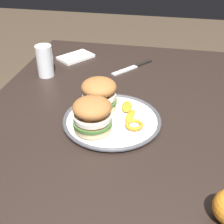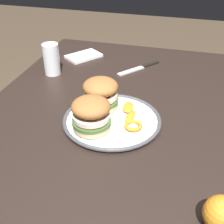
% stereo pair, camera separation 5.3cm
% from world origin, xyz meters
% --- Properties ---
extents(dining_table, '(1.35, 1.01, 0.76)m').
position_xyz_m(dining_table, '(0.00, 0.00, 0.67)').
color(dining_table, black).
rests_on(dining_table, ground).
extents(dinner_plate, '(0.31, 0.31, 0.02)m').
position_xyz_m(dinner_plate, '(-0.01, 0.05, 0.77)').
color(dinner_plate, white).
rests_on(dinner_plate, dining_table).
extents(sandwich_half_left, '(0.12, 0.12, 0.10)m').
position_xyz_m(sandwich_half_left, '(-0.07, 0.09, 0.83)').
color(sandwich_half_left, beige).
rests_on(sandwich_half_left, dinner_plate).
extents(sandwich_half_right, '(0.13, 0.13, 0.10)m').
position_xyz_m(sandwich_half_right, '(0.05, 0.10, 0.83)').
color(sandwich_half_right, beige).
rests_on(sandwich_half_right, dinner_plate).
extents(orange_peel_curled, '(0.06, 0.06, 0.01)m').
position_xyz_m(orange_peel_curled, '(-0.04, -0.03, 0.78)').
color(orange_peel_curled, orange).
rests_on(orange_peel_curled, dinner_plate).
extents(orange_peel_strip_long, '(0.07, 0.04, 0.01)m').
position_xyz_m(orange_peel_strip_long, '(0.06, 0.01, 0.78)').
color(orange_peel_strip_long, orange).
rests_on(orange_peel_strip_long, dinner_plate).
extents(orange_peel_strip_short, '(0.08, 0.03, 0.01)m').
position_xyz_m(orange_peel_strip_short, '(0.01, -0.01, 0.78)').
color(orange_peel_strip_short, orange).
rests_on(orange_peel_strip_short, dinner_plate).
extents(drinking_glass, '(0.07, 0.07, 0.13)m').
position_xyz_m(drinking_glass, '(0.27, 0.38, 0.82)').
color(drinking_glass, white).
rests_on(drinking_glass, dining_table).
extents(whole_orange, '(0.08, 0.08, 0.08)m').
position_xyz_m(whole_orange, '(-0.32, -0.27, 0.80)').
color(whole_orange, orange).
rests_on(whole_orange, dining_table).
extents(table_knife, '(0.18, 0.15, 0.01)m').
position_xyz_m(table_knife, '(0.42, 0.03, 0.76)').
color(table_knife, silver).
rests_on(table_knife, dining_table).
extents(folded_napkin, '(0.18, 0.17, 0.01)m').
position_xyz_m(folded_napkin, '(0.47, 0.31, 0.77)').
color(folded_napkin, white).
rests_on(folded_napkin, dining_table).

